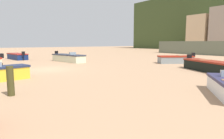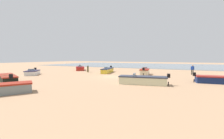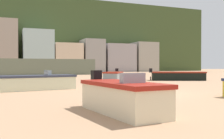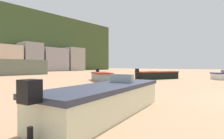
{
  "view_description": "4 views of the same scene",
  "coord_description": "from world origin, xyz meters",
  "px_view_note": "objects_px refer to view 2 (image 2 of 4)",
  "views": [
    {
      "loc": [
        16.44,
        -5.39,
        2.21
      ],
      "look_at": [
        6.31,
        1.96,
        0.52
      ],
      "focal_mm": 32.14,
      "sensor_mm": 36.0,
      "label": 1
    },
    {
      "loc": [
        -8.91,
        18.88,
        2.73
      ],
      "look_at": [
        -0.18,
        0.91,
        1.14
      ],
      "focal_mm": 23.27,
      "sensor_mm": 36.0,
      "label": 2
    },
    {
      "loc": [
        -6.51,
        -11.87,
        1.41
      ],
      "look_at": [
        -0.74,
        3.09,
        1.18
      ],
      "focal_mm": 42.33,
      "sensor_mm": 36.0,
      "label": 3
    },
    {
      "loc": [
        -9.03,
        0.64,
        1.4
      ],
      "look_at": [
        -1.0,
        7.7,
        1.2
      ],
      "focal_mm": 28.1,
      "sensor_mm": 36.0,
      "label": 4
    }
  ],
  "objects_px": {
    "boat_red_3": "(80,68)",
    "beach_walker_foreground": "(192,69)",
    "boat_black_0": "(8,79)",
    "boat_navy_5": "(218,80)",
    "boat_cream_4": "(145,72)",
    "boat_yellow_6": "(108,70)",
    "mooring_post_near_water": "(88,69)",
    "boat_grey_1": "(5,89)",
    "boat_cream_7": "(142,80)",
    "boat_white_2": "(33,72)"
  },
  "relations": [
    {
      "from": "boat_grey_1",
      "to": "boat_cream_4",
      "type": "height_order",
      "value": "boat_cream_4"
    },
    {
      "from": "boat_navy_5",
      "to": "mooring_post_near_water",
      "type": "xyz_separation_m",
      "value": [
        19.75,
        -4.03,
        0.22
      ]
    },
    {
      "from": "mooring_post_near_water",
      "to": "beach_walker_foreground",
      "type": "xyz_separation_m",
      "value": [
        -17.78,
        -4.23,
        0.33
      ]
    },
    {
      "from": "boat_yellow_6",
      "to": "beach_walker_foreground",
      "type": "height_order",
      "value": "beach_walker_foreground"
    },
    {
      "from": "boat_black_0",
      "to": "boat_red_3",
      "type": "bearing_deg",
      "value": 32.94
    },
    {
      "from": "boat_white_2",
      "to": "boat_yellow_6",
      "type": "relative_size",
      "value": 0.67
    },
    {
      "from": "boat_cream_7",
      "to": "boat_white_2",
      "type": "bearing_deg",
      "value": 77.25
    },
    {
      "from": "boat_grey_1",
      "to": "boat_cream_4",
      "type": "relative_size",
      "value": 1.03
    },
    {
      "from": "boat_navy_5",
      "to": "beach_walker_foreground",
      "type": "xyz_separation_m",
      "value": [
        1.97,
        -8.26,
        0.55
      ]
    },
    {
      "from": "boat_red_3",
      "to": "beach_walker_foreground",
      "type": "xyz_separation_m",
      "value": [
        -22.01,
        -1.26,
        0.55
      ]
    },
    {
      "from": "boat_yellow_6",
      "to": "mooring_post_near_water",
      "type": "distance_m",
      "value": 3.91
    },
    {
      "from": "boat_grey_1",
      "to": "boat_yellow_6",
      "type": "bearing_deg",
      "value": 123.84
    },
    {
      "from": "boat_black_0",
      "to": "boat_navy_5",
      "type": "bearing_deg",
      "value": -42.98
    },
    {
      "from": "boat_white_2",
      "to": "boat_yellow_6",
      "type": "xyz_separation_m",
      "value": [
        -9.41,
        -8.31,
        0.05
      ]
    },
    {
      "from": "boat_red_3",
      "to": "boat_cream_7",
      "type": "distance_m",
      "value": 20.14
    },
    {
      "from": "boat_cream_4",
      "to": "beach_walker_foreground",
      "type": "relative_size",
      "value": 2.28
    },
    {
      "from": "boat_black_0",
      "to": "boat_white_2",
      "type": "relative_size",
      "value": 1.46
    },
    {
      "from": "boat_navy_5",
      "to": "boat_yellow_6",
      "type": "xyz_separation_m",
      "value": [
        15.94,
        -4.89,
        0.03
      ]
    },
    {
      "from": "mooring_post_near_water",
      "to": "boat_yellow_6",
      "type": "bearing_deg",
      "value": -167.29
    },
    {
      "from": "boat_grey_1",
      "to": "beach_walker_foreground",
      "type": "bearing_deg",
      "value": 89.58
    },
    {
      "from": "boat_cream_4",
      "to": "boat_yellow_6",
      "type": "distance_m",
      "value": 6.96
    },
    {
      "from": "boat_red_3",
      "to": "boat_cream_4",
      "type": "height_order",
      "value": "boat_cream_4"
    },
    {
      "from": "boat_grey_1",
      "to": "boat_red_3",
      "type": "distance_m",
      "value": 21.42
    },
    {
      "from": "boat_cream_4",
      "to": "boat_grey_1",
      "type": "bearing_deg",
      "value": -118.03
    },
    {
      "from": "boat_cream_4",
      "to": "boat_navy_5",
      "type": "distance_m",
      "value": 10.14
    },
    {
      "from": "boat_red_3",
      "to": "boat_navy_5",
      "type": "distance_m",
      "value": 24.98
    },
    {
      "from": "boat_grey_1",
      "to": "boat_red_3",
      "type": "bearing_deg",
      "value": 145.74
    },
    {
      "from": "boat_yellow_6",
      "to": "boat_cream_4",
      "type": "bearing_deg",
      "value": 166.14
    },
    {
      "from": "mooring_post_near_water",
      "to": "beach_walker_foreground",
      "type": "distance_m",
      "value": 18.28
    },
    {
      "from": "boat_cream_7",
      "to": "boat_yellow_6",
      "type": "bearing_deg",
      "value": 33.74
    },
    {
      "from": "boat_black_0",
      "to": "beach_walker_foreground",
      "type": "relative_size",
      "value": 3.24
    },
    {
      "from": "boat_white_2",
      "to": "boat_yellow_6",
      "type": "distance_m",
      "value": 12.55
    },
    {
      "from": "boat_cream_4",
      "to": "boat_cream_7",
      "type": "height_order",
      "value": "boat_cream_4"
    },
    {
      "from": "boat_grey_1",
      "to": "boat_white_2",
      "type": "bearing_deg",
      "value": 169.18
    },
    {
      "from": "boat_cream_7",
      "to": "boat_navy_5",
      "type": "bearing_deg",
      "value": -71.0
    },
    {
      "from": "boat_black_0",
      "to": "boat_white_2",
      "type": "bearing_deg",
      "value": 58.33
    },
    {
      "from": "boat_red_3",
      "to": "boat_cream_7",
      "type": "xyz_separation_m",
      "value": [
        -16.82,
        11.08,
        0.03
      ]
    },
    {
      "from": "boat_black_0",
      "to": "mooring_post_near_water",
      "type": "distance_m",
      "value": 13.59
    },
    {
      "from": "boat_navy_5",
      "to": "mooring_post_near_water",
      "type": "distance_m",
      "value": 20.16
    },
    {
      "from": "boat_cream_7",
      "to": "mooring_post_near_water",
      "type": "height_order",
      "value": "mooring_post_near_water"
    },
    {
      "from": "boat_black_0",
      "to": "boat_navy_5",
      "type": "xyz_separation_m",
      "value": [
        -20.97,
        -9.51,
        -0.03
      ]
    },
    {
      "from": "boat_navy_5",
      "to": "boat_white_2",
      "type": "bearing_deg",
      "value": -89.33
    },
    {
      "from": "boat_navy_5",
      "to": "boat_yellow_6",
      "type": "bearing_deg",
      "value": -114.06
    },
    {
      "from": "boat_yellow_6",
      "to": "boat_red_3",
      "type": "bearing_deg",
      "value": -27.07
    },
    {
      "from": "boat_grey_1",
      "to": "boat_red_3",
      "type": "xyz_separation_m",
      "value": [
        8.45,
        -19.68,
        -0.01
      ]
    },
    {
      "from": "beach_walker_foreground",
      "to": "boat_navy_5",
      "type": "bearing_deg",
      "value": 88.93
    },
    {
      "from": "boat_white_2",
      "to": "boat_red_3",
      "type": "distance_m",
      "value": 10.51
    },
    {
      "from": "boat_red_3",
      "to": "boat_white_2",
      "type": "bearing_deg",
      "value": 43.41
    },
    {
      "from": "boat_red_3",
      "to": "boat_cream_4",
      "type": "bearing_deg",
      "value": 132.19
    },
    {
      "from": "boat_white_2",
      "to": "boat_cream_4",
      "type": "bearing_deg",
      "value": 166.38
    }
  ]
}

